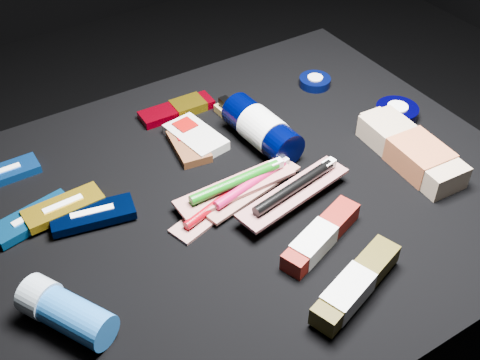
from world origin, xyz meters
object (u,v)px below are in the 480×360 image
deodorant_stick (66,312)px  toothpaste_carton_red (318,239)px  lotion_bottle (262,129)px  bodywash_bottle (412,152)px

deodorant_stick → toothpaste_carton_red: (0.37, -0.07, -0.01)m
toothpaste_carton_red → lotion_bottle: bearing=56.3°
deodorant_stick → lotion_bottle: bearing=-5.0°
toothpaste_carton_red → deodorant_stick: bearing=150.9°
lotion_bottle → toothpaste_carton_red: 0.27m
bodywash_bottle → lotion_bottle: bearing=139.8°
deodorant_stick → toothpaste_carton_red: 0.38m
bodywash_bottle → deodorant_stick: bearing=-176.3°
bodywash_bottle → deodorant_stick: 0.64m
lotion_bottle → toothpaste_carton_red: bearing=-108.1°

